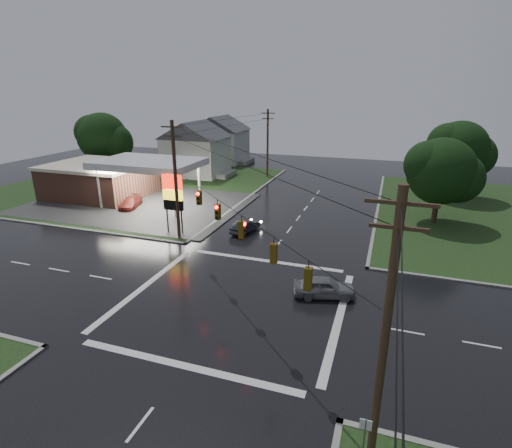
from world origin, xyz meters
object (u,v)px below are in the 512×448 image
(house_far, at_px, (220,139))
(pylon_sign, at_px, (173,194))
(gas_station, at_px, (106,178))
(house_near, at_px, (196,148))
(tree_nw_behind, at_px, (103,138))
(tree_ne_far, at_px, (460,150))
(utility_pole_nw, at_px, (176,179))
(car_pump, at_px, (131,203))
(utility_pole_n, at_px, (268,143))
(utility_pole_se, at_px, (385,333))
(car_north, at_px, (245,226))
(tree_ne_near, at_px, (443,172))
(car_crossing, at_px, (324,287))

(house_far, bearing_deg, pylon_sign, -73.02)
(gas_station, xyz_separation_m, house_near, (4.73, 16.30, 1.86))
(tree_nw_behind, relative_size, tree_ne_far, 1.02)
(gas_station, bearing_deg, house_near, 73.83)
(utility_pole_nw, bearing_deg, tree_ne_far, 42.59)
(pylon_sign, relative_size, car_pump, 1.38)
(pylon_sign, distance_m, utility_pole_n, 27.56)
(utility_pole_se, relative_size, car_north, 2.95)
(house_near, bearing_deg, house_far, 94.76)
(gas_station, height_order, tree_ne_near, tree_ne_near)
(utility_pole_nw, xyz_separation_m, car_north, (5.49, 3.43, -5.11))
(car_pump, bearing_deg, car_crossing, -43.54)
(gas_station, xyz_separation_m, pylon_sign, (15.18, -9.20, 1.46))
(gas_station, bearing_deg, tree_ne_near, 3.30)
(house_far, distance_m, car_north, 39.58)
(car_crossing, bearing_deg, house_far, 15.81)
(car_crossing, bearing_deg, tree_ne_far, -35.64)
(pylon_sign, xyz_separation_m, car_pump, (-9.34, 5.87, -3.38))
(tree_nw_behind, distance_m, car_pump, 20.31)
(tree_nw_behind, bearing_deg, utility_pole_n, 18.21)
(house_far, xyz_separation_m, tree_ne_far, (39.10, -14.01, 1.77))
(house_far, relative_size, tree_nw_behind, 1.10)
(pylon_sign, relative_size, house_far, 0.54)
(tree_ne_near, bearing_deg, tree_ne_far, 75.93)
(tree_ne_near, bearing_deg, car_north, -153.46)
(car_crossing, bearing_deg, car_pump, 46.16)
(tree_ne_near, distance_m, car_crossing, 21.71)
(gas_station, xyz_separation_m, utility_pole_n, (16.18, 18.30, 2.92))
(house_near, height_order, car_crossing, house_near)
(gas_station, distance_m, utility_pole_nw, 19.38)
(car_north, relative_size, car_pump, 0.86)
(utility_pole_nw, distance_m, car_north, 8.24)
(car_crossing, bearing_deg, utility_pole_n, 7.68)
(utility_pole_nw, xyz_separation_m, car_pump, (-10.34, 6.87, -5.09))
(gas_station, height_order, pylon_sign, pylon_sign)
(tree_ne_far, relative_size, car_north, 2.63)
(utility_pole_se, xyz_separation_m, tree_ne_near, (4.64, 31.49, -0.16))
(tree_ne_near, relative_size, tree_ne_far, 0.92)
(house_far, height_order, tree_ne_far, tree_ne_far)
(house_far, xyz_separation_m, tree_nw_behind, (-11.89, -18.01, 1.77))
(house_near, xyz_separation_m, tree_ne_far, (38.10, -2.01, 1.77))
(pylon_sign, xyz_separation_m, utility_pole_n, (1.00, 27.50, 1.46))
(house_near, relative_size, tree_nw_behind, 1.10)
(pylon_sign, height_order, utility_pole_nw, utility_pole_nw)
(utility_pole_nw, bearing_deg, car_north, 31.98)
(tree_ne_far, height_order, car_pump, tree_ne_far)
(pylon_sign, relative_size, tree_ne_far, 0.61)
(utility_pole_n, bearing_deg, pylon_sign, -92.08)
(house_near, relative_size, car_crossing, 2.61)
(utility_pole_se, bearing_deg, utility_pole_n, 111.80)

